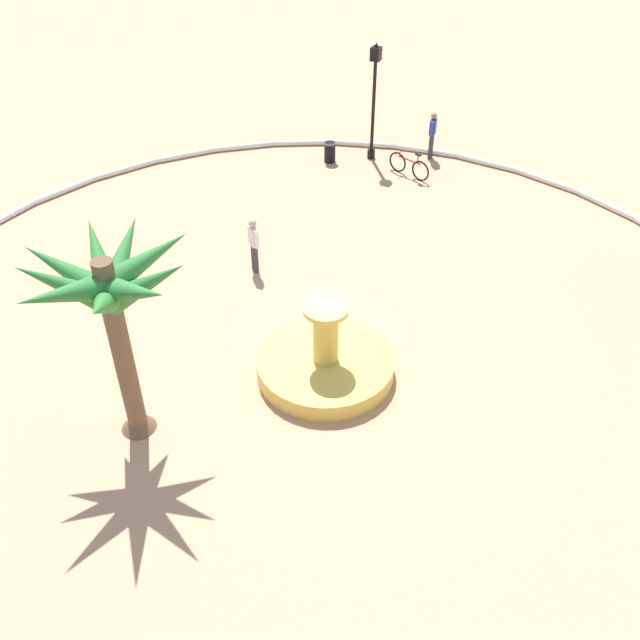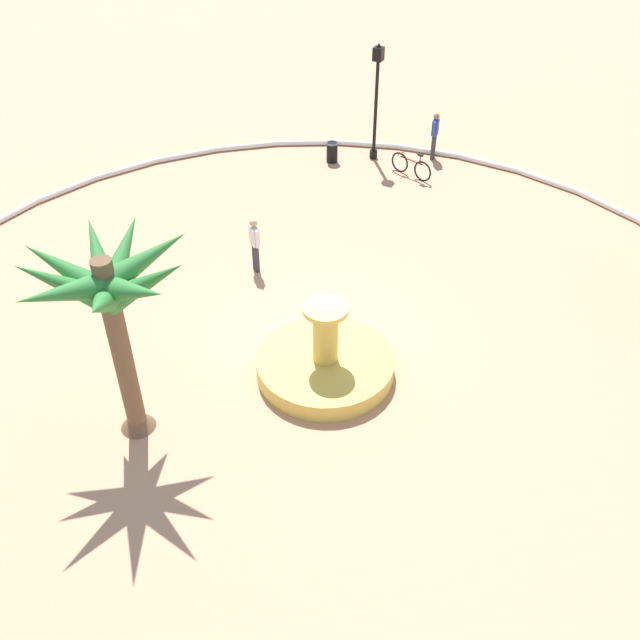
{
  "view_description": "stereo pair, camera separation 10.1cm",
  "coord_description": "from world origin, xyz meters",
  "px_view_note": "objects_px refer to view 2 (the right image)",
  "views": [
    {
      "loc": [
        -5.84,
        12.08,
        11.4
      ],
      "look_at": [
        -0.19,
        0.27,
        1.0
      ],
      "focal_mm": 39.71,
      "sensor_mm": 36.0,
      "label": 1
    },
    {
      "loc": [
        -5.93,
        12.04,
        11.4
      ],
      "look_at": [
        -0.19,
        0.27,
        1.0
      ],
      "focal_mm": 39.71,
      "sensor_mm": 36.0,
      "label": 2
    }
  ],
  "objects_px": {
    "trash_bin": "(332,152)",
    "person_cyclist_helmet": "(435,133)",
    "fountain": "(325,364)",
    "lamppost": "(376,93)",
    "bicycle_red_frame": "(411,166)",
    "palm_tree_near_fountain": "(108,294)",
    "person_cyclist_photo": "(255,242)"
  },
  "relations": [
    {
      "from": "trash_bin",
      "to": "person_cyclist_helmet",
      "type": "relative_size",
      "value": 0.43
    },
    {
      "from": "fountain",
      "to": "lamppost",
      "type": "height_order",
      "value": "lamppost"
    },
    {
      "from": "bicycle_red_frame",
      "to": "trash_bin",
      "type": "bearing_deg",
      "value": 2.95
    },
    {
      "from": "palm_tree_near_fountain",
      "to": "person_cyclist_helmet",
      "type": "bearing_deg",
      "value": -95.33
    },
    {
      "from": "palm_tree_near_fountain",
      "to": "fountain",
      "type": "bearing_deg",
      "value": -131.31
    },
    {
      "from": "person_cyclist_photo",
      "to": "fountain",
      "type": "bearing_deg",
      "value": 140.08
    },
    {
      "from": "trash_bin",
      "to": "person_cyclist_photo",
      "type": "xyz_separation_m",
      "value": [
        -1.02,
        7.2,
        0.53
      ]
    },
    {
      "from": "person_cyclist_helmet",
      "to": "fountain",
      "type": "bearing_deg",
      "value": 96.99
    },
    {
      "from": "fountain",
      "to": "lamppost",
      "type": "xyz_separation_m",
      "value": [
        3.42,
        -11.17,
        2.11
      ]
    },
    {
      "from": "person_cyclist_photo",
      "to": "bicycle_red_frame",
      "type": "bearing_deg",
      "value": -104.71
    },
    {
      "from": "palm_tree_near_fountain",
      "to": "lamppost",
      "type": "distance_m",
      "value": 14.54
    },
    {
      "from": "palm_tree_near_fountain",
      "to": "person_cyclist_photo",
      "type": "relative_size",
      "value": 2.8
    },
    {
      "from": "lamppost",
      "to": "person_cyclist_helmet",
      "type": "relative_size",
      "value": 2.41
    },
    {
      "from": "trash_bin",
      "to": "bicycle_red_frame",
      "type": "distance_m",
      "value": 2.96
    },
    {
      "from": "fountain",
      "to": "bicycle_red_frame",
      "type": "bearing_deg",
      "value": -80.71
    },
    {
      "from": "trash_bin",
      "to": "person_cyclist_helmet",
      "type": "bearing_deg",
      "value": -149.9
    },
    {
      "from": "lamppost",
      "to": "person_cyclist_helmet",
      "type": "bearing_deg",
      "value": -154.7
    },
    {
      "from": "fountain",
      "to": "person_cyclist_helmet",
      "type": "distance_m",
      "value": 12.19
    },
    {
      "from": "bicycle_red_frame",
      "to": "person_cyclist_helmet",
      "type": "distance_m",
      "value": 1.79
    },
    {
      "from": "trash_bin",
      "to": "person_cyclist_helmet",
      "type": "height_order",
      "value": "person_cyclist_helmet"
    },
    {
      "from": "palm_tree_near_fountain",
      "to": "trash_bin",
      "type": "relative_size",
      "value": 6.31
    },
    {
      "from": "palm_tree_near_fountain",
      "to": "person_cyclist_photo",
      "type": "bearing_deg",
      "value": -83.59
    },
    {
      "from": "lamppost",
      "to": "person_cyclist_helmet",
      "type": "xyz_separation_m",
      "value": [
        -1.94,
        -0.92,
        -1.45
      ]
    },
    {
      "from": "person_cyclist_helmet",
      "to": "person_cyclist_photo",
      "type": "distance_m",
      "value": 9.3
    },
    {
      "from": "trash_bin",
      "to": "palm_tree_near_fountain",
      "type": "bearing_deg",
      "value": 97.29
    },
    {
      "from": "fountain",
      "to": "lamppost",
      "type": "distance_m",
      "value": 11.87
    },
    {
      "from": "lamppost",
      "to": "bicycle_red_frame",
      "type": "bearing_deg",
      "value": 155.94
    },
    {
      "from": "fountain",
      "to": "person_cyclist_photo",
      "type": "relative_size",
      "value": 1.97
    },
    {
      "from": "lamppost",
      "to": "trash_bin",
      "type": "distance_m",
      "value": 2.54
    },
    {
      "from": "lamppost",
      "to": "trash_bin",
      "type": "xyz_separation_m",
      "value": [
        1.23,
        0.92,
        -2.02
      ]
    },
    {
      "from": "fountain",
      "to": "person_cyclist_helmet",
      "type": "relative_size",
      "value": 1.9
    },
    {
      "from": "trash_bin",
      "to": "person_cyclist_photo",
      "type": "relative_size",
      "value": 0.44
    }
  ]
}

